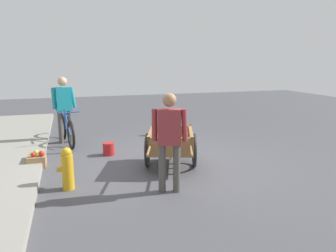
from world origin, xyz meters
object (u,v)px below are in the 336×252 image
Objects in this scene: vendor_person at (169,135)px; plastic_bucket at (109,149)px; dog at (166,125)px; apple_crate at (37,159)px; fruit_cart at (171,144)px; fire_hydrant at (67,169)px; bicycle at (67,130)px; cyclist_person at (64,104)px.

plastic_bucket is at bearing 16.24° from vendor_person.
dog is 1.31× the size of apple_crate.
fruit_cart is 2.52m from dog.
dog reaches higher than apple_crate.
vendor_person is 3.71m from dog.
fire_hydrant is at bearing -157.25° from apple_crate.
plastic_bucket is at bearing 42.14° from fruit_cart.
fruit_cart is 1.54m from plastic_bucket.
bicycle reaches higher than apple_crate.
fruit_cart is at bearing -19.03° from vendor_person.
dog is (0.12, -2.51, -0.08)m from bicycle.
dog is at bearing -90.63° from cyclist_person.
bicycle reaches higher than fire_hydrant.
vendor_person is at bearing -157.04° from cyclist_person.
fire_hydrant is 1.52× the size of apple_crate.
fruit_cart is at bearing -137.86° from plastic_bucket.
plastic_bucket is at bearing -26.89° from fire_hydrant.
bicycle is (3.38, 1.47, -0.54)m from vendor_person.
cyclist_person reaches higher than apple_crate.
vendor_person is 3.73m from bicycle.
fruit_cart is at bearing -108.31° from apple_crate.
fruit_cart is at bearing -74.37° from fire_hydrant.
cyclist_person reaches higher than fire_hydrant.
bicycle is 2.51m from dog.
vendor_person is (-1.08, 0.37, 0.46)m from fruit_cart.
fire_hydrant is (0.56, 1.47, -0.56)m from vendor_person.
bicycle is at bearing -19.95° from apple_crate.
vendor_person is at bearing -156.52° from bicycle.
cyclist_person is at bearing 32.72° from plastic_bucket.
vendor_person is 3.84m from cyclist_person.
cyclist_person is 1.92m from apple_crate.
apple_crate is (1.31, 0.55, -0.20)m from fire_hydrant.
dog is at bearing -15.38° from fruit_cart.
plastic_bucket is at bearing -76.58° from apple_crate.
plastic_bucket is 1.42m from apple_crate.
fire_hydrant reaches higher than plastic_bucket.
fruit_cart is 3.14× the size of dog.
fire_hydrant is (-2.82, 0.00, -0.02)m from bicycle.
dog is 3.47m from apple_crate.
bicycle is 6.31× the size of plastic_bucket.
cyclist_person is (3.53, 1.50, 0.05)m from vendor_person.
fire_hydrant is 1.43m from apple_crate.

